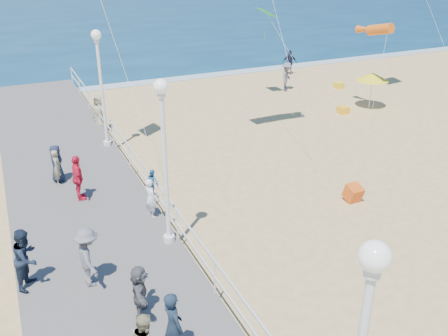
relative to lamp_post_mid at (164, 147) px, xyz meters
name	(u,v)px	position (x,y,z in m)	size (l,w,h in m)	color
ground	(309,217)	(5.35, 0.00, -3.66)	(160.00, 160.00, 0.00)	tan
ocean	(59,9)	(5.35, 65.00, -3.65)	(160.00, 90.00, 0.05)	#0D324F
surf_line	(148,82)	(5.35, 20.50, -3.63)	(160.00, 1.20, 0.04)	silver
boardwalk	(103,262)	(-2.15, 0.00, -3.46)	(5.00, 44.00, 0.40)	#68635E
railing	(177,216)	(0.30, 0.00, -2.41)	(0.05, 42.00, 0.55)	white
lamp_post_mid	(164,147)	(0.00, 0.00, 0.00)	(0.44, 0.44, 5.32)	white
lamp_post_far	(100,77)	(0.00, 9.00, 0.00)	(0.44, 0.44, 5.32)	white
woman_holding_toddler	(151,198)	(-0.05, 1.74, -2.54)	(0.53, 0.35, 1.45)	white
toddler_held	(153,181)	(0.10, 1.89, -1.98)	(0.42, 0.33, 0.86)	#3179B7
spectator_0	(173,326)	(-1.45, -4.68, -2.36)	(0.65, 0.43, 1.79)	#162332
spectator_2	(88,257)	(-2.70, -1.17, -2.37)	(1.15, 0.66, 1.78)	slate
spectator_3	(78,178)	(-2.10, 4.06, -2.39)	(1.02, 0.43, 1.75)	red
spectator_4	(57,163)	(-2.61, 5.99, -2.50)	(0.75, 0.49, 1.53)	#192037
spectator_5	(140,291)	(-1.76, -2.97, -2.53)	(1.35, 0.43, 1.46)	#545459
spectator_6	(57,167)	(-2.62, 5.73, -2.54)	(0.52, 0.34, 1.43)	gray
spectator_7	(26,258)	(-4.25, -0.52, -2.36)	(0.87, 0.68, 1.79)	#172132
beach_walker_a	(287,77)	(13.21, 14.74, -2.72)	(1.21, 0.70, 1.87)	slate
beach_walker_b	(290,62)	(15.67, 18.40, -2.77)	(1.04, 0.43, 1.77)	#161A31
beach_walker_c	(100,113)	(0.36, 12.19, -2.70)	(0.94, 0.61, 1.92)	#9A916A
box_kite	(353,194)	(7.54, 0.30, -3.36)	(0.55, 0.55, 0.60)	red
beach_umbrella	(373,77)	(15.75, 9.37, -1.75)	(1.90, 1.90, 2.14)	white
beach_chair_left	(343,110)	(13.72, 9.20, -3.46)	(0.55, 0.55, 0.40)	yellow
beach_chair_right	(339,85)	(16.75, 13.73, -3.46)	(0.55, 0.55, 0.40)	yellow
kite_windsock	(380,29)	(15.07, 8.50, 1.12)	(0.56, 0.56, 2.48)	#DE5C12
kite_diamond_green	(267,12)	(10.93, 13.69, 1.61)	(1.05, 1.05, 0.02)	green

